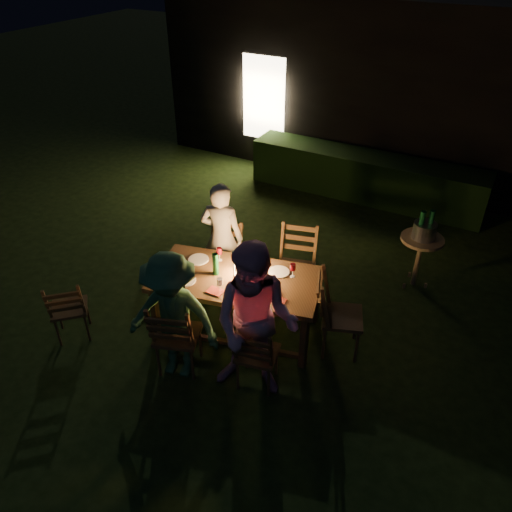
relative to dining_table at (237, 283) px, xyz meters
The scene contains 29 objects.
garden_envelope 6.72m from the dining_table, 84.14° to the left, with size 40.00×40.00×3.20m.
dining_table is the anchor object (origin of this frame).
chair_near_left 0.98m from the dining_table, 106.68° to the right, with size 0.61×0.63×1.05m.
chair_near_right 0.99m from the dining_table, 46.27° to the right, with size 0.50×0.53×0.94m.
chair_far_left 0.99m from the dining_table, 133.63° to the left, with size 0.50×0.53×0.99m.
chair_far_right 1.03m from the dining_table, 68.01° to the left, with size 0.59×0.62×1.07m.
chair_end 1.29m from the dining_table, 13.32° to the left, with size 0.64×0.62×1.07m.
chair_spare 2.04m from the dining_table, 148.50° to the right, with size 0.59×0.60×0.91m.
person_house_side 0.94m from the dining_table, 132.20° to the left, with size 0.57×0.37×1.56m, color beige.
person_opp_right 0.95m from the dining_table, 47.80° to the right, with size 0.88×0.69×1.81m, color #E59DBC.
person_opp_left 0.94m from the dining_table, 105.31° to the right, with size 1.01×0.58×1.56m, color #376F42.
lantern 0.25m from the dining_table, 58.44° to the left, with size 0.16×0.16×0.35m.
plate_far_left 0.60m from the dining_table, behind, with size 0.25×0.25×0.01m, color white.
plate_near_left 0.60m from the dining_table, 144.76° to the right, with size 0.25×0.25×0.01m, color white.
plate_far_right 0.51m from the dining_table, 39.50° to the left, with size 0.25×0.25×0.01m, color white.
plate_near_right 0.51m from the dining_table, 12.61° to the right, with size 0.25×0.25×0.01m, color white.
wineglass_a 0.44m from the dining_table, 150.42° to the left, with size 0.06×0.06×0.18m, color #59070F, non-canonical shape.
wineglass_b 0.75m from the dining_table, 157.10° to the right, with size 0.06×0.06×0.18m, color #59070F, non-canonical shape.
wineglass_c 0.44m from the dining_table, 29.58° to the right, with size 0.06×0.06×0.18m, color #59070F, non-canonical shape.
wineglass_d 0.67m from the dining_table, 29.63° to the left, with size 0.06×0.06×0.18m, color #59070F, non-canonical shape.
wineglass_e 0.36m from the dining_table, 94.99° to the right, with size 0.06×0.06×0.18m, color silver, non-canonical shape.
bottle_table 0.33m from the dining_table, 166.56° to the right, with size 0.07×0.07×0.28m, color #0F471E.
napkin_left 0.36m from the dining_table, 101.67° to the right, with size 0.18×0.14×0.01m, color red.
napkin_right 0.63m from the dining_table, 15.17° to the right, with size 0.18×0.14×0.01m, color red.
phone 0.69m from the dining_table, 140.74° to the right, with size 0.14×0.07×0.01m, color black.
side_table 2.60m from the dining_table, 49.70° to the left, with size 0.56×0.56×0.76m.
ice_bucket 2.60m from the dining_table, 49.70° to the left, with size 0.30×0.30×0.22m, color #A5A8AD.
bottle_bucket_a 2.54m from the dining_table, 49.98° to the left, with size 0.07×0.07×0.32m, color #0F471E.
bottle_bucket_b 2.67m from the dining_table, 49.44° to the left, with size 0.07×0.07×0.32m, color #0F471E.
Camera 1 is at (1.72, -4.44, 4.23)m, focal length 35.00 mm.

